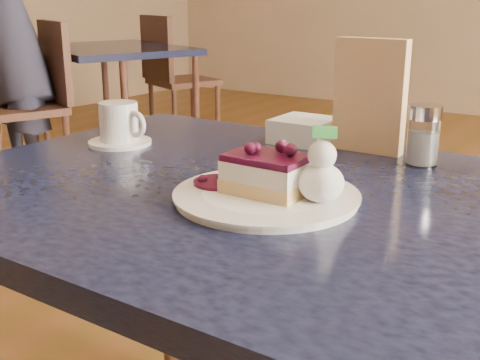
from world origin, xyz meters
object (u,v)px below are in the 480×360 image
Objects in this scene: coffee_set at (120,126)px; patron at (5,21)px; main_table at (282,238)px; cheesecake_slice at (267,174)px; dessert_plate at (266,197)px; bg_table_far_left at (118,151)px.

patron is at bearing 150.18° from coffee_set.
main_table is at bearing -10.62° from coffee_set.
main_table is 8.70× the size of coffee_set.
cheesecake_slice is 2.79m from patron.
cheesecake_slice is 0.87× the size of coffee_set.
main_table is at bearing 90.00° from cheesecake_slice.
dessert_plate is 0.15× the size of patron.
coffee_set reaches higher than cheesecake_slice.
main_table is 2.78m from patron.
dessert_plate is at bearing -90.00° from main_table.
patron is (-2.03, 1.16, 0.13)m from coffee_set.
coffee_set is at bearing 168.70° from main_table.
coffee_set is (-0.44, 0.13, 0.03)m from dessert_plate.
cheesecake_slice reaches higher than dessert_plate.
patron is at bearing 151.64° from cheesecake_slice.
main_table reaches higher than bg_table_far_left.
coffee_set is 0.08× the size of patron.
bg_table_far_left is (-2.39, 1.98, -0.69)m from dessert_plate.
patron reaches higher than cheesecake_slice.
cheesecake_slice is at bearing -16.75° from coffee_set.
dessert_plate is 0.15× the size of bg_table_far_left.
bg_table_far_left is 1.09m from patron.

